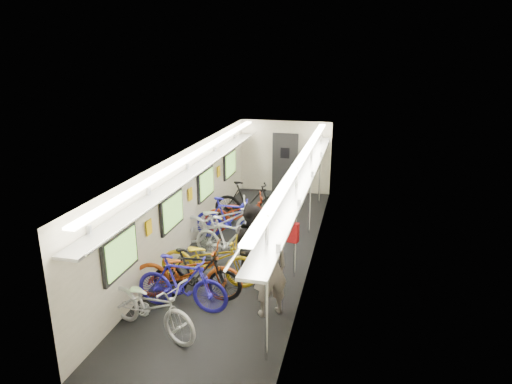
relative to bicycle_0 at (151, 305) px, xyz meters
The scene contains 14 objects.
train_car_shell 4.40m from the bicycle_0, 84.35° to the left, with size 10.00×10.00×10.00m.
bicycle_0 is the anchor object (origin of this frame).
bicycle_1 0.83m from the bicycle_0, 74.20° to the left, with size 0.50×1.78×1.07m, color #251CAB.
bicycle_2 1.20m from the bicycle_0, 81.43° to the left, with size 0.74×2.13×1.12m, color #983910.
bicycle_3 1.25m from the bicycle_0, 73.00° to the left, with size 0.49×1.74×1.05m, color black.
bicycle_4 1.87m from the bicycle_0, 77.81° to the left, with size 0.71×2.05×1.08m, color gold.
bicycle_5 2.90m from the bicycle_0, 80.33° to the left, with size 0.50×1.77×1.06m, color #B9BABB.
bicycle_6 3.89m from the bicycle_0, 90.03° to the left, with size 0.75×2.16×1.13m, color silver.
bicycle_7 4.12m from the bicycle_0, 87.85° to the left, with size 0.52×1.85×1.11m, color #1E1CA9.
bicycle_8 4.74m from the bicycle_0, 86.59° to the left, with size 0.68×1.94×1.02m, color #9A2A10.
bicycle_9 5.46m from the bicycle_0, 86.75° to the left, with size 0.55×1.93×1.16m, color black.
passenger_near 2.12m from the bicycle_0, 29.24° to the left, with size 0.66×0.43×1.81m, color gray.
passenger_mid 2.49m from the bicycle_0, 61.37° to the left, with size 0.81×0.63×1.68m, color black.
backpack 2.88m from the bicycle_0, 42.26° to the left, with size 0.26×0.14×0.38m, color red.
Camera 1 is at (2.48, -9.63, 4.58)m, focal length 32.00 mm.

